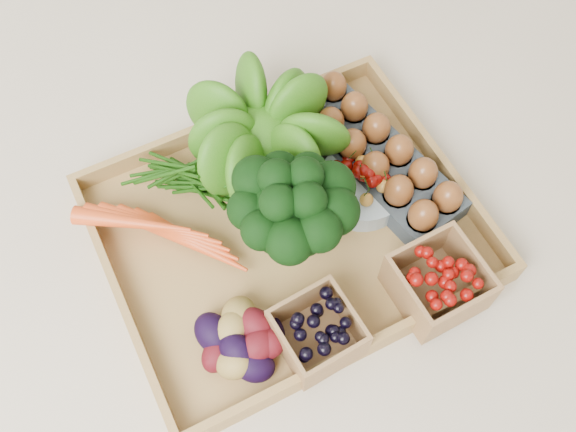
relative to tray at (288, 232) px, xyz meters
name	(u,v)px	position (x,y,z in m)	size (l,w,h in m)	color
ground	(288,234)	(0.00, 0.00, -0.01)	(4.00, 4.00, 0.00)	beige
tray	(288,232)	(0.00, 0.00, 0.00)	(0.55, 0.45, 0.01)	#AB8347
carrots	(174,233)	(-0.16, 0.06, 0.03)	(0.19, 0.14, 0.05)	#E54818
lettuce	(262,124)	(0.03, 0.14, 0.09)	(0.17, 0.17, 0.17)	#1F5C0E
broccoli	(292,224)	(-0.01, -0.03, 0.08)	(0.18, 0.18, 0.14)	black
cherry_bowl	(362,187)	(0.13, 0.01, 0.03)	(0.14, 0.14, 0.04)	#8C9EA5
egg_carton	(373,159)	(0.18, 0.04, 0.03)	(0.11, 0.32, 0.04)	#343C42
potatoes	(245,336)	(-0.13, -0.14, 0.05)	(0.14, 0.14, 0.08)	#410A10
punnet_blackberry	(317,333)	(-0.04, -0.18, 0.04)	(0.11, 0.11, 0.07)	black
punnet_raspberry	(438,282)	(0.14, -0.19, 0.05)	(0.12, 0.12, 0.08)	#690704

